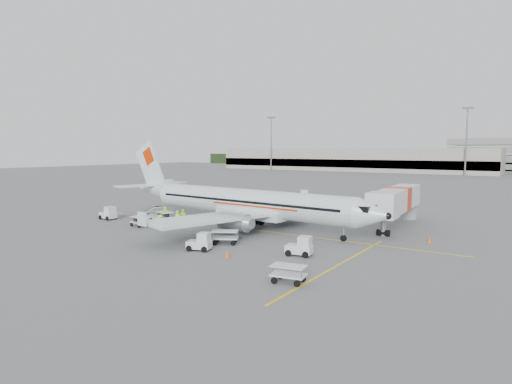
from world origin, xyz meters
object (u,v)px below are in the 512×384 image
Objects in this scene: belt_loader at (152,211)px; tug_mid at (199,241)px; aircraft at (247,184)px; tug_fore at (299,246)px; jet_bridge at (398,207)px; tug_aft at (108,213)px.

tug_mid is (14.69, -8.23, -0.43)m from belt_loader.
aircraft is 13.84m from tug_fore.
belt_loader is 2.23× the size of tug_mid.
tug_fore is at bearing -32.19° from aircraft.
belt_loader is at bearing 157.09° from tug_fore.
aircraft is 17.25× the size of tug_mid.
tug_fore is 1.04× the size of tug_mid.
aircraft is at bearing 28.71° from belt_loader.
aircraft is 16.72m from jet_bridge.
aircraft is 7.72× the size of belt_loader.
tug_aft is (-5.24, -2.22, -0.39)m from belt_loader.
jet_bridge is at bearing 27.71° from tug_aft.
tug_fore is (22.51, -5.11, -0.40)m from belt_loader.
tug_fore is at bearing -3.77° from tug_aft.
belt_loader is at bearing 25.12° from tug_aft.
tug_mid is at bearing -14.00° from belt_loader.
tug_fore is 27.91m from tug_aft.
aircraft reaches higher than tug_aft.
jet_bridge is (13.49, 9.56, -2.53)m from aircraft.
belt_loader reaches higher than tug_aft.
tug_fore is 0.99× the size of tug_aft.
belt_loader is at bearing -161.89° from aircraft.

